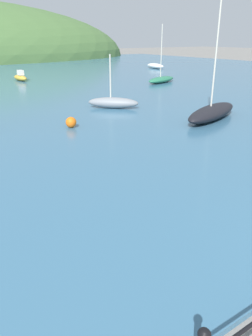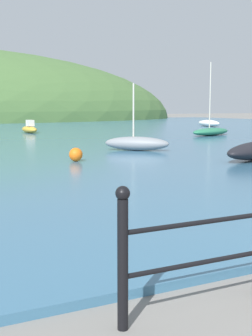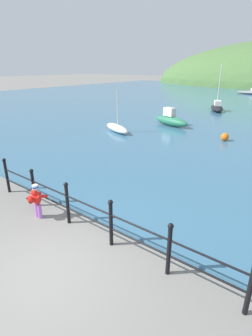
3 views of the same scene
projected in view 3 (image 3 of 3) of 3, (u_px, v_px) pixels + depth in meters
name	position (u px, v px, depth m)	size (l,w,h in m)	color
ground_plane	(47.00, 272.00, 5.46)	(200.00, 200.00, 0.00)	slate
iron_railing	(88.00, 211.00, 6.49)	(7.76, 0.12, 1.21)	black
child_in_coat	(36.00, 198.00, 7.19)	(0.38, 0.53, 1.00)	#AD66C6
boat_nearest_quay	(171.00, 120.00, 18.10)	(3.01, 1.57, 1.21)	#287551
boat_green_fishing	(117.00, 128.00, 16.47)	(2.67, 1.70, 2.54)	silver
boat_white_sailboat	(217.00, 107.00, 24.07)	(2.36, 3.34, 4.05)	black
mooring_buoy	(225.00, 137.00, 14.50)	(0.43, 0.43, 0.43)	orange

